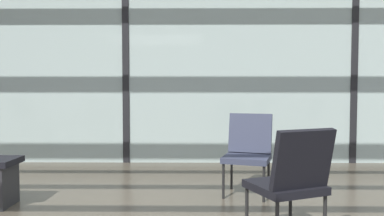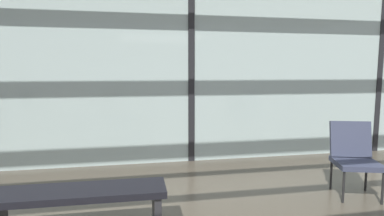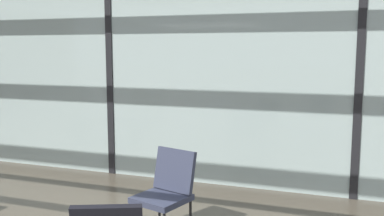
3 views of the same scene
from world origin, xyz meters
name	(u,v)px [view 2 (image 2 of 3)]	position (x,y,z in m)	size (l,w,h in m)	color
glass_curtain_wall	(191,64)	(0.00, 5.20, 1.59)	(14.00, 0.08, 3.18)	#A3B7B2
window_mullion_1	(191,64)	(0.00, 5.20, 1.59)	(0.10, 0.12, 3.18)	black
window_mullion_2	(378,65)	(3.50, 5.20, 1.59)	(0.10, 0.12, 3.18)	black
parked_airplane	(114,52)	(-1.46, 10.70, 2.10)	(14.17, 4.20, 4.20)	silver
lounge_chair_0	(354,154)	(1.66, 3.40, 0.49)	(0.61, 0.64, 0.87)	#33384C
waiting_bench	(79,201)	(-1.43, 2.90, 0.36)	(1.51, 0.43, 0.47)	black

